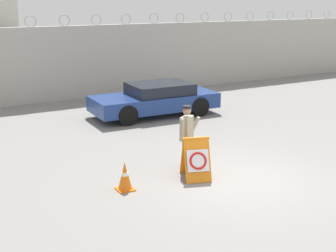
{
  "coord_description": "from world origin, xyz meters",
  "views": [
    {
      "loc": [
        -6.8,
        -8.37,
        4.28
      ],
      "look_at": [
        -0.77,
        2.26,
        0.93
      ],
      "focal_mm": 50.0,
      "sensor_mm": 36.0,
      "label": 1
    }
  ],
  "objects_px": {
    "security_guard": "(187,135)",
    "traffic_cone_mid": "(125,176)",
    "parked_car_rear_sedan": "(156,99)",
    "barricade_sign": "(196,158)"
  },
  "relations": [
    {
      "from": "security_guard",
      "to": "traffic_cone_mid",
      "type": "relative_size",
      "value": 2.48
    },
    {
      "from": "traffic_cone_mid",
      "to": "parked_car_rear_sedan",
      "type": "xyz_separation_m",
      "value": [
        3.98,
        5.95,
        0.29
      ]
    },
    {
      "from": "traffic_cone_mid",
      "to": "parked_car_rear_sedan",
      "type": "height_order",
      "value": "parked_car_rear_sedan"
    },
    {
      "from": "barricade_sign",
      "to": "parked_car_rear_sedan",
      "type": "relative_size",
      "value": 0.22
    },
    {
      "from": "security_guard",
      "to": "traffic_cone_mid",
      "type": "bearing_deg",
      "value": 157.83
    },
    {
      "from": "traffic_cone_mid",
      "to": "parked_car_rear_sedan",
      "type": "distance_m",
      "value": 7.17
    },
    {
      "from": "barricade_sign",
      "to": "parked_car_rear_sedan",
      "type": "distance_m",
      "value": 6.51
    },
    {
      "from": "security_guard",
      "to": "traffic_cone_mid",
      "type": "distance_m",
      "value": 2.1
    },
    {
      "from": "barricade_sign",
      "to": "traffic_cone_mid",
      "type": "xyz_separation_m",
      "value": [
        -1.82,
        0.19,
        -0.18
      ]
    },
    {
      "from": "security_guard",
      "to": "parked_car_rear_sedan",
      "type": "bearing_deg",
      "value": 33.88
    }
  ]
}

